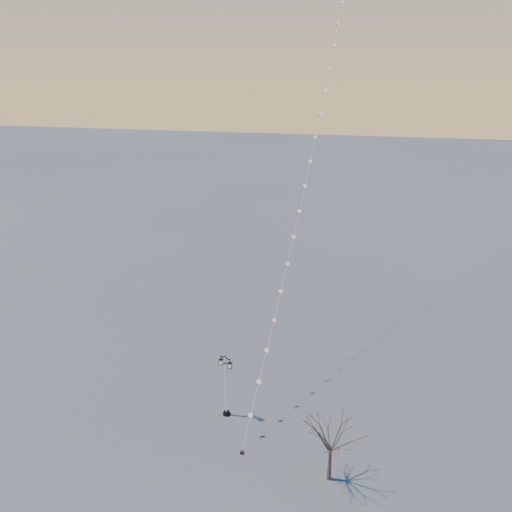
# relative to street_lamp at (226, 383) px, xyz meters

# --- Properties ---
(ground) EXTENTS (300.00, 300.00, 0.00)m
(ground) POSITION_rel_street_lamp_xyz_m (1.10, -3.72, -2.53)
(ground) COLOR #4C4C4C
(ground) RESTS_ON ground
(street_lamp) EXTENTS (1.09, 0.71, 4.56)m
(street_lamp) POSITION_rel_street_lamp_xyz_m (0.00, 0.00, 0.00)
(street_lamp) COLOR black
(street_lamp) RESTS_ON ground
(bare_tree) EXTENTS (2.50, 2.50, 4.15)m
(bare_tree) POSITION_rel_street_lamp_xyz_m (7.34, -4.53, 0.36)
(bare_tree) COLOR #48352D
(bare_tree) RESTS_ON ground
(kite_train) EXTENTS (4.40, 47.39, 46.58)m
(kite_train) POSITION_rel_street_lamp_xyz_m (3.84, 19.84, 20.68)
(kite_train) COLOR black
(kite_train) RESTS_ON ground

